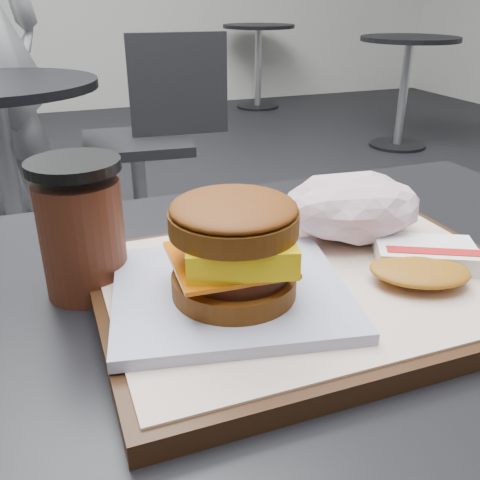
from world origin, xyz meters
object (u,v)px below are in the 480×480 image
coffee_cup (82,232)px  neighbor_table (2,140)px  serving_tray (312,285)px  crumpled_wrapper (353,207)px  neighbor_chair (151,129)px  hash_brown (423,261)px  customer_table (307,441)px  breakfast_sandwich (233,258)px

coffee_cup → neighbor_table: (-0.15, 1.57, -0.28)m
coffee_cup → neighbor_table: bearing=95.6°
serving_tray → crumpled_wrapper: crumpled_wrapper is taller
crumpled_wrapper → neighbor_chair: 1.76m
hash_brown → crumpled_wrapper: crumpled_wrapper is taller
crumpled_wrapper → neighbor_table: size_ratio=0.19×
neighbor_table → coffee_cup: bearing=-84.4°
hash_brown → crumpled_wrapper: bearing=101.2°
customer_table → crumpled_wrapper: bearing=40.9°
breakfast_sandwich → hash_brown: bearing=-3.7°
hash_brown → coffee_cup: size_ratio=1.08×
hash_brown → neighbor_chair: (0.12, 1.82, -0.29)m
crumpled_wrapper → neighbor_table: 1.67m
crumpled_wrapper → hash_brown: bearing=-78.8°
breakfast_sandwich → serving_tray: bearing=11.3°
neighbor_table → serving_tray: bearing=-78.3°
breakfast_sandwich → coffee_cup: bearing=137.8°
hash_brown → neighbor_table: hash_brown is taller
customer_table → neighbor_chair: (0.21, 1.79, -0.07)m
neighbor_chair → neighbor_table: bearing=-165.9°
customer_table → neighbor_chair: size_ratio=0.91×
serving_tray → breakfast_sandwich: (-0.08, -0.02, 0.05)m
crumpled_wrapper → coffee_cup: size_ratio=1.15×
breakfast_sandwich → hash_brown: 0.18m
hash_brown → neighbor_table: 1.76m
neighbor_table → customer_table: bearing=-78.0°
customer_table → crumpled_wrapper: (0.07, 0.06, 0.24)m
customer_table → crumpled_wrapper: size_ratio=5.60×
breakfast_sandwich → crumpled_wrapper: 0.18m
crumpled_wrapper → neighbor_chair: neighbor_chair is taller
breakfast_sandwich → neighbor_table: bearing=98.9°
hash_brown → coffee_cup: 0.31m
hash_brown → coffee_cup: coffee_cup is taller
crumpled_wrapper → neighbor_table: bearing=104.8°
serving_tray → neighbor_chair: size_ratio=0.43×
neighbor_table → crumpled_wrapper: bearing=-75.2°
neighbor_table → hash_brown: bearing=-75.4°
hash_brown → crumpled_wrapper: (-0.02, 0.09, 0.02)m
breakfast_sandwich → neighbor_chair: breakfast_sandwich is taller
breakfast_sandwich → coffee_cup: size_ratio=1.76×
serving_tray → breakfast_sandwich: bearing=-168.7°
hash_brown → coffee_cup: (-0.28, 0.11, 0.03)m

